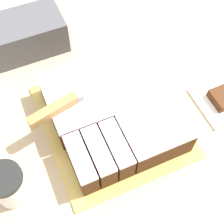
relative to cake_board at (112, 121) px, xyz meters
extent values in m
plane|color=#9E9384|center=(0.02, 0.08, -0.93)|extent=(8.00, 8.00, 0.00)
cube|color=tan|center=(0.02, 0.08, -0.47)|extent=(1.40, 1.10, 0.93)
cube|color=gold|center=(0.00, 0.00, 0.00)|extent=(0.32, 0.35, 0.01)
cube|color=#472814|center=(0.00, 0.06, 0.04)|extent=(0.27, 0.18, 0.07)
cube|color=white|center=(0.00, 0.06, 0.07)|extent=(0.27, 0.18, 0.01)
cube|color=#472814|center=(0.06, -0.09, 0.04)|extent=(0.14, 0.12, 0.07)
cube|color=white|center=(0.06, -0.09, 0.07)|extent=(0.14, 0.12, 0.01)
cube|color=#472814|center=(-0.11, -0.09, 0.04)|extent=(0.04, 0.12, 0.07)
cube|color=white|center=(-0.11, -0.09, 0.07)|extent=(0.04, 0.12, 0.01)
cube|color=#472814|center=(-0.07, -0.09, 0.04)|extent=(0.04, 0.12, 0.07)
cube|color=white|center=(-0.07, -0.09, 0.07)|extent=(0.04, 0.12, 0.01)
cube|color=#472814|center=(-0.03, -0.09, 0.04)|extent=(0.04, 0.12, 0.07)
cube|color=white|center=(-0.03, -0.09, 0.07)|extent=(0.04, 0.12, 0.01)
cube|color=silver|center=(0.01, 0.06, 0.08)|extent=(0.17, 0.06, 0.00)
cube|color=slate|center=(-0.06, 0.04, 0.09)|extent=(0.02, 0.03, 0.02)
cube|color=olive|center=(-0.13, 0.03, 0.09)|extent=(0.12, 0.05, 0.02)
cylinder|color=white|center=(-0.26, -0.08, 0.04)|extent=(0.07, 0.07, 0.08)
cylinder|color=black|center=(-0.26, -0.08, 0.08)|extent=(0.08, 0.08, 0.01)
cube|color=white|center=(0.28, -0.06, 0.00)|extent=(0.13, 0.13, 0.01)
cube|color=#472814|center=(0.28, -0.06, 0.01)|extent=(0.06, 0.06, 0.02)
cube|color=#47474C|center=(-0.12, 0.32, 0.05)|extent=(0.21, 0.13, 0.10)
camera|label=1|loc=(-0.15, -0.35, 0.66)|focal=50.00mm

